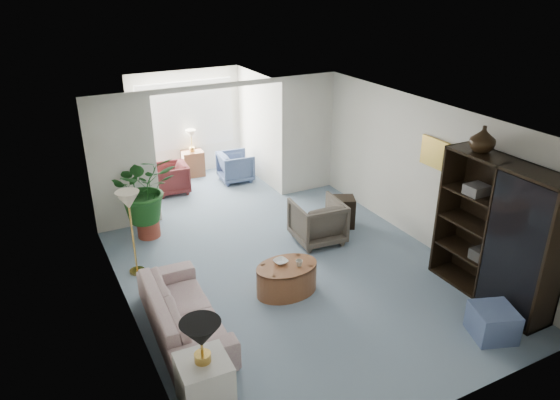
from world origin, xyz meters
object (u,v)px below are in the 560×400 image
floor_lamp (128,200)px  plant_pot (149,228)px  table_lamp (201,334)px  wingback_chair (317,221)px  cabinet_urn (483,139)px  ottoman (493,322)px  sunroom_table (193,163)px  side_table_dark (341,212)px  sofa (184,311)px  end_table (205,383)px  entertainment_cabinet (497,233)px  sunroom_chair_maroon (171,178)px  coffee_bowl (281,262)px  sunroom_chair_blue (236,167)px  framed_picture (435,153)px  coffee_cup (299,263)px  coffee_table (287,279)px

floor_lamp → plant_pot: (0.49, 1.12, -1.09)m
table_lamp → wingback_chair: 4.10m
cabinet_urn → ottoman: size_ratio=0.71×
sunroom_table → side_table_dark: bearing=-67.1°
sofa → sunroom_table: bearing=-17.5°
end_table → entertainment_cabinet: (4.39, 0.08, 0.74)m
table_lamp → sunroom_chair_maroon: 6.19m
cabinet_urn → ottoman: cabinet_urn is taller
coffee_bowl → entertainment_cabinet: (2.61, -1.55, 0.57)m
sunroom_chair_maroon → sunroom_table: 1.06m
entertainment_cabinet → plant_pot: bearing=133.4°
side_table_dark → sunroom_chair_blue: (-0.84, 3.02, 0.05)m
side_table_dark → ottoman: 3.59m
sunroom_chair_blue → framed_picture: bearing=-153.8°
framed_picture → coffee_bowl: size_ratio=2.44×
sunroom_chair_maroon → sunroom_table: sunroom_chair_maroon is taller
sofa → entertainment_cabinet: 4.44m
framed_picture → wingback_chair: 2.28m
framed_picture → coffee_cup: (-2.64, -0.24, -1.20)m
entertainment_cabinet → wingback_chair: bearing=117.0°
entertainment_cabinet → ottoman: size_ratio=4.02×
cabinet_urn → entertainment_cabinet: bearing=-90.0°
framed_picture → cabinet_urn: size_ratio=1.36×
sofa → end_table: size_ratio=3.47×
end_table → floor_lamp: (-0.02, 3.10, 0.95)m
sofa → sunroom_chair_blue: sunroom_chair_blue is taller
end_table → plant_pot: end_table is taller
framed_picture → entertainment_cabinet: entertainment_cabinet is taller
coffee_table → side_table_dark: side_table_dark is taller
table_lamp → wingback_chair: (3.06, 2.67, -0.57)m
entertainment_cabinet → cabinet_urn: (0.00, 0.50, 1.23)m
coffee_cup → side_table_dark: bearing=41.1°
framed_picture → cabinet_urn: (-0.23, -1.08, 0.57)m
table_lamp → coffee_bowl: bearing=42.3°
ottoman → sunroom_chair_blue: 6.66m
end_table → table_lamp: bearing=0.0°
sofa → coffee_bowl: (1.58, 0.27, 0.17)m
sunroom_chair_blue → sunroom_chair_maroon: 1.50m
sunroom_chair_maroon → sunroom_table: (0.75, 0.75, -0.03)m
coffee_bowl → entertainment_cabinet: entertainment_cabinet is taller
floor_lamp → sunroom_chair_blue: bearing=44.5°
coffee_bowl → coffee_cup: (0.20, -0.20, 0.02)m
floor_lamp → plant_pot: size_ratio=0.90×
coffee_table → plant_pot: coffee_table is taller
sofa → table_lamp: (-0.20, -1.35, 0.65)m
end_table → sunroom_chair_maroon: (1.42, 5.99, 0.02)m
cabinet_urn → end_table: bearing=-172.5°
table_lamp → side_table_dark: (3.76, 2.97, -0.67)m
wingback_chair → ottoman: bearing=106.3°
coffee_bowl → plant_pot: 2.93m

